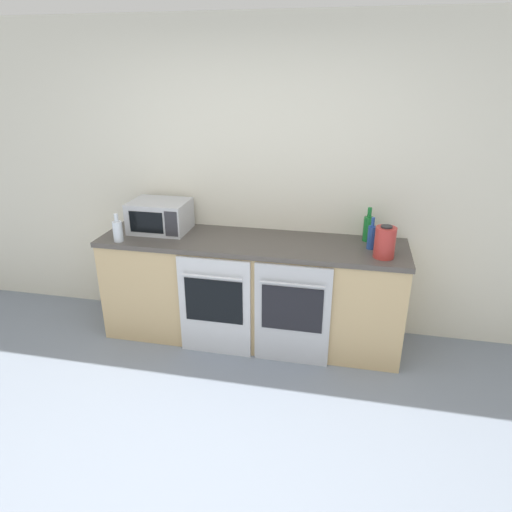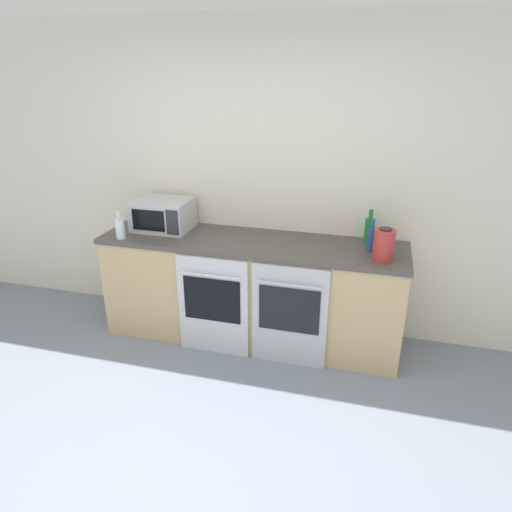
% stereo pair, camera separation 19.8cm
% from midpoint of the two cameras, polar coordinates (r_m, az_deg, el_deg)
% --- Properties ---
extents(ground_plane, '(16.00, 16.00, 0.00)m').
position_cam_midpoint_polar(ground_plane, '(2.90, -10.98, -27.47)').
color(ground_plane, gray).
extents(wall_back, '(10.00, 0.06, 2.60)m').
position_cam_midpoint_polar(wall_back, '(3.92, -1.03, 9.20)').
color(wall_back, silver).
rests_on(wall_back, ground_plane).
extents(counter_back, '(2.51, 0.65, 0.90)m').
position_cam_midpoint_polar(counter_back, '(3.90, -2.06, -4.22)').
color(counter_back, tan).
rests_on(counter_back, ground_plane).
extents(oven_left, '(0.59, 0.06, 0.85)m').
position_cam_midpoint_polar(oven_left, '(3.69, -6.75, -6.37)').
color(oven_left, silver).
rests_on(oven_left, ground_plane).
extents(oven_right, '(0.59, 0.06, 0.85)m').
position_cam_midpoint_polar(oven_right, '(3.55, 2.93, -7.40)').
color(oven_right, '#B7BABF').
rests_on(oven_right, ground_plane).
extents(microwave, '(0.48, 0.38, 0.26)m').
position_cam_midpoint_polar(microwave, '(4.01, -13.29, 4.88)').
color(microwave, '#B7BABF').
rests_on(microwave, counter_back).
extents(bottle_green, '(0.08, 0.08, 0.28)m').
position_cam_midpoint_polar(bottle_green, '(3.76, 12.38, 3.44)').
color(bottle_green, '#19722D').
rests_on(bottle_green, counter_back).
extents(bottle_blue, '(0.06, 0.06, 0.25)m').
position_cam_midpoint_polar(bottle_blue, '(3.60, 12.72, 2.37)').
color(bottle_blue, '#234793').
rests_on(bottle_blue, counter_back).
extents(bottle_clear, '(0.08, 0.08, 0.23)m').
position_cam_midpoint_polar(bottle_clear, '(3.86, -18.32, 3.02)').
color(bottle_clear, silver).
rests_on(bottle_clear, counter_back).
extents(kettle, '(0.15, 0.15, 0.24)m').
position_cam_midpoint_polar(kettle, '(3.45, 14.24, 1.67)').
color(kettle, '#B2332D').
rests_on(kettle, counter_back).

